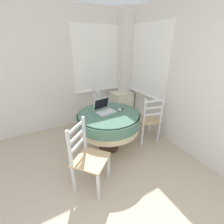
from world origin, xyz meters
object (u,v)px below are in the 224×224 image
computer_mouse (120,110)px  cell_phone (122,110)px  dining_chair_near_right_window (148,120)px  dining_chair_camera_near (88,158)px  dining_chair_near_back_window (92,111)px  corner_cabinet (121,105)px  laptop (104,109)px  round_dining_table (109,120)px

computer_mouse → cell_phone: computer_mouse is taller
dining_chair_near_right_window → dining_chair_camera_near: 1.49m
computer_mouse → dining_chair_camera_near: size_ratio=0.09×
dining_chair_near_back_window → dining_chair_camera_near: same height
computer_mouse → dining_chair_near_back_window: (-0.22, 0.84, -0.30)m
dining_chair_near_back_window → dining_chair_near_right_window: (0.82, -0.95, 0.00)m
computer_mouse → dining_chair_near_back_window: 0.92m
corner_cabinet → dining_chair_near_right_window: bearing=-94.6°
computer_mouse → dining_chair_camera_near: bearing=-145.6°
cell_phone → corner_cabinet: cell_phone is taller
dining_chair_camera_near → corner_cabinet: 2.21m
laptop → cell_phone: size_ratio=2.98×
dining_chair_near_back_window → dining_chair_near_right_window: bearing=-49.2°
computer_mouse → corner_cabinet: 1.33m
round_dining_table → dining_chair_near_back_window: bearing=90.0°
cell_phone → corner_cabinet: size_ratio=0.17×
dining_chair_camera_near → dining_chair_near_back_window: bearing=66.8°
dining_chair_near_back_window → corner_cabinet: (0.91, 0.22, -0.11)m
corner_cabinet → round_dining_table: bearing=-131.1°
cell_phone → dining_chair_near_back_window: dining_chair_near_back_window is taller
laptop → dining_chair_near_right_window: size_ratio=0.37×
laptop → cell_phone: laptop is taller
cell_phone → dining_chair_near_right_window: (0.54, -0.12, -0.28)m
dining_chair_camera_near → corner_cabinet: (1.51, 1.61, -0.11)m
computer_mouse → corner_cabinet: bearing=56.7°
cell_phone → dining_chair_camera_near: (-0.88, -0.57, -0.28)m
computer_mouse → dining_chair_near_right_window: bearing=-10.0°
computer_mouse → dining_chair_camera_near: 1.03m
dining_chair_near_back_window → corner_cabinet: dining_chair_near_back_window is taller
round_dining_table → computer_mouse: 0.27m
dining_chair_camera_near → corner_cabinet: size_ratio=1.37×
computer_mouse → laptop: bearing=157.4°
round_dining_table → corner_cabinet: 1.41m
laptop → dining_chair_near_right_window: laptop is taller
laptop → dining_chair_camera_near: (-0.57, -0.66, -0.33)m
round_dining_table → dining_chair_near_back_window: (-0.00, 0.83, -0.14)m
laptop → dining_chair_camera_near: 0.93m
cell_phone → corner_cabinet: bearing=58.7°
dining_chair_near_right_window → corner_cabinet: size_ratio=1.37×
laptop → computer_mouse: 0.27m
round_dining_table → corner_cabinet: bearing=48.9°
laptop → dining_chair_near_back_window: 0.81m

